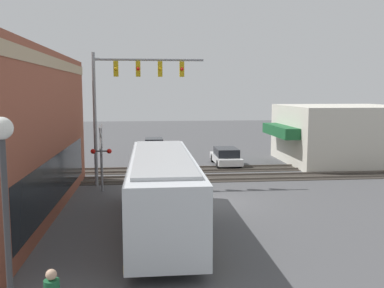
{
  "coord_description": "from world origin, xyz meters",
  "views": [
    {
      "loc": [
        -21.15,
        3.33,
        5.69
      ],
      "look_at": [
        4.93,
        0.64,
        2.42
      ],
      "focal_mm": 40.0,
      "sensor_mm": 36.0,
      "label": 1
    }
  ],
  "objects_px": {
    "crossing_signal": "(101,151)",
    "pedestrian_near_bus": "(205,207)",
    "city_bus": "(162,188)",
    "parked_car_white": "(226,157)",
    "parked_car_silver": "(154,146)",
    "streetlamp": "(7,225)"
  },
  "relations": [
    {
      "from": "crossing_signal",
      "to": "pedestrian_near_bus",
      "type": "height_order",
      "value": "crossing_signal"
    },
    {
      "from": "pedestrian_near_bus",
      "to": "city_bus",
      "type": "bearing_deg",
      "value": 85.2
    },
    {
      "from": "city_bus",
      "to": "parked_car_white",
      "type": "distance_m",
      "value": 15.86
    },
    {
      "from": "parked_car_white",
      "to": "pedestrian_near_bus",
      "type": "relative_size",
      "value": 2.49
    },
    {
      "from": "parked_car_white",
      "to": "parked_car_silver",
      "type": "xyz_separation_m",
      "value": [
        7.33,
        5.4,
        -0.0
      ]
    },
    {
      "from": "parked_car_white",
      "to": "pedestrian_near_bus",
      "type": "xyz_separation_m",
      "value": [
        -15.03,
        3.64,
        0.31
      ]
    },
    {
      "from": "crossing_signal",
      "to": "parked_car_white",
      "type": "bearing_deg",
      "value": -47.97
    },
    {
      "from": "crossing_signal",
      "to": "streetlamp",
      "type": "xyz_separation_m",
      "value": [
        -15.93,
        0.11,
        0.8
      ]
    },
    {
      "from": "city_bus",
      "to": "pedestrian_near_bus",
      "type": "height_order",
      "value": "city_bus"
    },
    {
      "from": "parked_car_silver",
      "to": "pedestrian_near_bus",
      "type": "height_order",
      "value": "pedestrian_near_bus"
    },
    {
      "from": "crossing_signal",
      "to": "pedestrian_near_bus",
      "type": "bearing_deg",
      "value": -145.87
    },
    {
      "from": "parked_car_silver",
      "to": "pedestrian_near_bus",
      "type": "relative_size",
      "value": 2.34
    },
    {
      "from": "city_bus",
      "to": "parked_car_silver",
      "type": "height_order",
      "value": "city_bus"
    },
    {
      "from": "crossing_signal",
      "to": "parked_car_silver",
      "type": "relative_size",
      "value": 0.88
    },
    {
      "from": "parked_car_silver",
      "to": "crossing_signal",
      "type": "bearing_deg",
      "value": 168.08
    },
    {
      "from": "streetlamp",
      "to": "city_bus",
      "type": "bearing_deg",
      "value": -20.52
    },
    {
      "from": "pedestrian_near_bus",
      "to": "parked_car_white",
      "type": "bearing_deg",
      "value": -13.61
    },
    {
      "from": "crossing_signal",
      "to": "pedestrian_near_bus",
      "type": "distance_m",
      "value": 8.91
    },
    {
      "from": "parked_car_white",
      "to": "pedestrian_near_bus",
      "type": "distance_m",
      "value": 15.46
    },
    {
      "from": "streetlamp",
      "to": "parked_car_white",
      "type": "height_order",
      "value": "streetlamp"
    },
    {
      "from": "streetlamp",
      "to": "parked_car_silver",
      "type": "distance_m",
      "value": 31.27
    },
    {
      "from": "city_bus",
      "to": "crossing_signal",
      "type": "bearing_deg",
      "value": 24.0
    }
  ]
}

